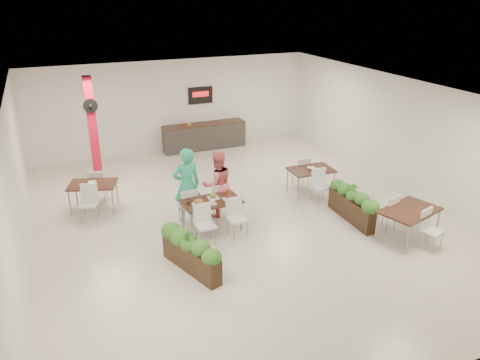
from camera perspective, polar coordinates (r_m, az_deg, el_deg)
name	(u,v)px	position (r m, az deg, el deg)	size (l,w,h in m)	color
ground	(240,218)	(12.00, -0.03, -4.64)	(12.00, 12.00, 0.00)	beige
room_shell	(240,143)	(11.23, -0.04, 4.52)	(10.10, 12.10, 3.22)	white
red_column	(93,130)	(14.20, -17.50, 5.78)	(0.40, 0.41, 3.20)	red
service_counter	(204,136)	(17.07, -4.37, 5.43)	(3.00, 0.64, 2.20)	#2A2725
main_table	(211,205)	(11.22, -3.53, -3.07)	(1.43, 1.67, 0.92)	black
diner_man	(187,185)	(11.55, -6.49, -0.66)	(0.70, 0.46, 1.92)	#29B487
diner_woman	(217,184)	(11.82, -2.76, -0.51)	(0.83, 0.65, 1.72)	#E9676A
planter_left	(191,249)	(9.72, -6.03, -8.42)	(0.84, 1.72, 0.93)	black
planter_right	(352,202)	(12.04, 13.54, -2.61)	(0.45, 1.86, 0.97)	black
side_table_a	(93,188)	(12.75, -17.49, -0.93)	(1.39, 1.67, 0.92)	black
side_table_b	(311,173)	(13.28, 8.64, 0.85)	(1.26, 1.64, 0.92)	black
side_table_c	(409,214)	(11.45, 19.92, -3.91)	(1.58, 1.67, 0.92)	black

